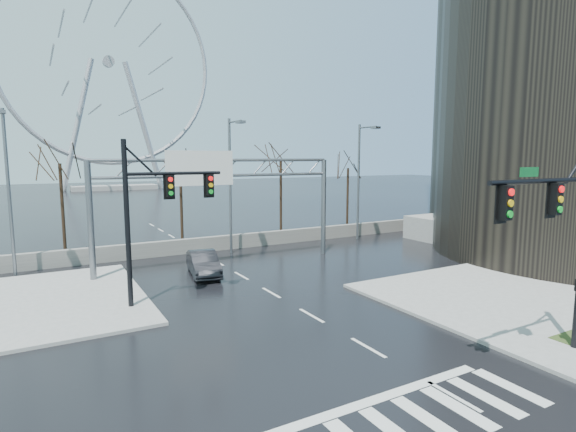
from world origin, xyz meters
TOP-DOWN VIEW (x-y plane):
  - ground at (0.00, 0.00)m, footprint 260.00×260.00m
  - sidewalk_right_ext at (10.00, 2.00)m, footprint 12.00×10.00m
  - sidewalk_far at (-11.00, 12.00)m, footprint 10.00×12.00m
  - tower_podium at (29.00, 8.00)m, footprint 22.00×18.00m
  - barrier_wall at (0.00, 20.00)m, footprint 52.00×0.50m
  - signal_mast_near at (5.14, -4.04)m, footprint 5.52×0.41m
  - signal_mast_far at (-5.87, 8.96)m, footprint 4.72×0.41m
  - sign_gantry at (-0.38, 14.96)m, footprint 16.36×0.40m
  - streetlight_left at (-12.00, 18.16)m, footprint 0.50×2.55m
  - streetlight_mid at (2.00, 18.16)m, footprint 0.50×2.55m
  - streetlight_right at (14.00, 18.16)m, footprint 0.50×2.55m
  - tree_left at (-9.00, 23.50)m, footprint 3.75×3.75m
  - tree_center at (0.00, 24.50)m, footprint 3.25×3.25m
  - tree_right at (9.00, 23.50)m, footprint 3.90×3.90m
  - tree_far_right at (17.00, 24.00)m, footprint 3.40×3.40m
  - ferris_wheel at (5.00, 95.00)m, footprint 45.00×6.00m
  - car at (-1.95, 13.28)m, footprint 2.29×4.67m

SIDE VIEW (x-z plane):
  - ground at x=0.00m, z-range 0.00..0.00m
  - sidewalk_right_ext at x=10.00m, z-range 0.00..0.15m
  - sidewalk_far at x=-11.00m, z-range 0.00..0.15m
  - barrier_wall at x=0.00m, z-range 0.00..1.10m
  - car at x=-1.95m, z-range 0.00..1.47m
  - tower_podium at x=29.00m, z-range 0.00..2.00m
  - signal_mast_far at x=-5.87m, z-range 0.83..8.83m
  - signal_mast_near at x=5.14m, z-range 0.87..8.87m
  - tree_center at x=0.00m, z-range 1.92..8.42m
  - sign_gantry at x=-0.38m, z-range 1.38..8.98m
  - tree_far_right at x=17.00m, z-range 2.01..8.81m
  - streetlight_left at x=-12.00m, z-range 0.89..10.89m
  - streetlight_mid at x=2.00m, z-range 0.89..10.89m
  - streetlight_right at x=14.00m, z-range 0.89..10.89m
  - tree_left at x=-9.00m, z-range 2.23..9.73m
  - tree_right at x=9.00m, z-range 2.32..10.12m
  - ferris_wheel at x=5.00m, z-range 0.68..51.59m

